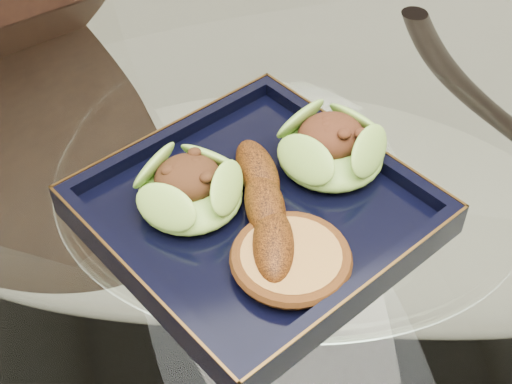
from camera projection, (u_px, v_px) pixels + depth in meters
name	position (u px, v px, depth m)	size (l,w,h in m)	color
dining_table	(284.00, 304.00, 0.80)	(1.13, 1.13, 0.77)	white
dining_chair	(22.00, 190.00, 0.94)	(0.58, 0.58, 1.06)	black
navy_plate	(256.00, 215.00, 0.66)	(0.27, 0.27, 0.02)	black
lettuce_wrap_left	(190.00, 191.00, 0.64)	(0.10, 0.10, 0.03)	#65A12E
lettuce_wrap_right	(331.00, 149.00, 0.68)	(0.10, 0.10, 0.04)	#57972B
roasted_plantain	(265.00, 206.00, 0.63)	(0.17, 0.04, 0.03)	#652F0A
crumb_patty	(291.00, 260.00, 0.60)	(0.09, 0.09, 0.02)	#AB7E39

